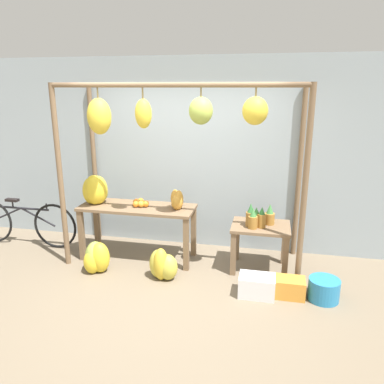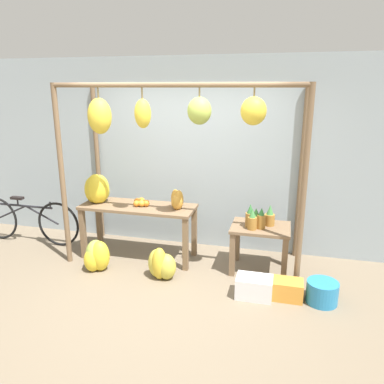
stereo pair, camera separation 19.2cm
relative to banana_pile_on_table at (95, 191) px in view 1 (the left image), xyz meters
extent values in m
plane|color=#756651|center=(1.25, -0.93, -0.96)|extent=(20.00, 20.00, 0.00)
cube|color=#99A8B2|center=(1.25, 0.69, 0.44)|extent=(8.00, 0.08, 2.80)
cylinder|color=brown|center=(-0.29, -0.38, 0.25)|extent=(0.07, 0.07, 2.42)
cylinder|color=brown|center=(2.79, -0.38, 0.25)|extent=(0.07, 0.07, 2.42)
cylinder|color=brown|center=(-0.29, 0.60, 0.25)|extent=(0.07, 0.07, 2.42)
cylinder|color=brown|center=(2.79, 0.60, 0.25)|extent=(0.07, 0.07, 2.42)
cylinder|color=brown|center=(1.25, -0.38, 1.43)|extent=(3.08, 0.06, 0.06)
cylinder|color=brown|center=(0.31, -0.38, 1.34)|extent=(0.02, 0.02, 0.12)
ellipsoid|color=gold|center=(0.31, -0.38, 1.06)|extent=(0.30, 0.27, 0.44)
cylinder|color=brown|center=(0.88, -0.38, 1.34)|extent=(0.02, 0.02, 0.13)
ellipsoid|color=gold|center=(0.88, -0.38, 1.10)|extent=(0.20, 0.18, 0.35)
cylinder|color=brown|center=(1.58, -0.38, 1.35)|extent=(0.02, 0.02, 0.10)
ellipsoid|color=#9EB247|center=(1.58, -0.38, 1.14)|extent=(0.28, 0.25, 0.31)
cylinder|color=brown|center=(2.19, -0.38, 1.35)|extent=(0.02, 0.02, 0.09)
ellipsoid|color=gold|center=(2.19, -0.38, 1.15)|extent=(0.29, 0.26, 0.31)
cube|color=brown|center=(0.61, 0.01, -0.21)|extent=(1.61, 0.58, 0.04)
cube|color=brown|center=(-0.14, -0.23, -0.60)|extent=(0.07, 0.07, 0.73)
cube|color=brown|center=(1.36, -0.23, -0.60)|extent=(0.07, 0.07, 0.73)
cube|color=brown|center=(-0.14, 0.25, -0.60)|extent=(0.07, 0.07, 0.73)
cube|color=brown|center=(1.36, 0.25, -0.60)|extent=(0.07, 0.07, 0.73)
cube|color=brown|center=(2.31, 0.01, -0.36)|extent=(0.75, 0.58, 0.04)
cube|color=brown|center=(1.99, -0.23, -0.67)|extent=(0.07, 0.07, 0.58)
cube|color=brown|center=(2.64, -0.23, -0.67)|extent=(0.07, 0.07, 0.58)
cube|color=brown|center=(1.99, 0.25, -0.67)|extent=(0.07, 0.07, 0.58)
cube|color=brown|center=(2.64, 0.25, -0.67)|extent=(0.07, 0.07, 0.58)
ellipsoid|color=yellow|center=(0.04, 0.00, 0.01)|extent=(0.36, 0.37, 0.41)
ellipsoid|color=#9EB247|center=(0.00, 0.06, -0.04)|extent=(0.30, 0.27, 0.29)
ellipsoid|color=yellow|center=(-0.06, -0.02, 0.00)|extent=(0.27, 0.26, 0.38)
ellipsoid|color=yellow|center=(0.00, -0.03, 0.02)|extent=(0.35, 0.34, 0.42)
sphere|color=orange|center=(0.68, -0.03, -0.15)|extent=(0.09, 0.09, 0.09)
sphere|color=orange|center=(0.66, 0.03, -0.16)|extent=(0.07, 0.07, 0.07)
sphere|color=orange|center=(0.62, 0.04, -0.15)|extent=(0.09, 0.09, 0.09)
sphere|color=orange|center=(0.68, 0.01, -0.15)|extent=(0.09, 0.09, 0.09)
sphere|color=orange|center=(0.74, 0.00, -0.14)|extent=(0.09, 0.09, 0.09)
sphere|color=orange|center=(0.67, -0.02, -0.15)|extent=(0.08, 0.08, 0.08)
sphere|color=orange|center=(0.61, -0.04, -0.15)|extent=(0.09, 0.09, 0.09)
sphere|color=orange|center=(0.58, 0.05, -0.14)|extent=(0.09, 0.09, 0.09)
sphere|color=orange|center=(0.63, 0.01, -0.15)|extent=(0.08, 0.08, 0.08)
sphere|color=orange|center=(0.63, 0.08, -0.14)|extent=(0.10, 0.10, 0.10)
cylinder|color=olive|center=(2.18, -0.05, -0.24)|extent=(0.12, 0.12, 0.19)
cone|color=#337538|center=(2.18, -0.05, -0.09)|extent=(0.08, 0.08, 0.12)
cylinder|color=#A3702D|center=(2.21, -0.13, -0.26)|extent=(0.12, 0.12, 0.16)
cone|color=#428442|center=(2.21, -0.13, -0.12)|extent=(0.08, 0.08, 0.12)
cylinder|color=#A3702D|center=(2.42, 0.07, -0.26)|extent=(0.13, 0.13, 0.15)
cone|color=#428442|center=(2.42, 0.07, -0.12)|extent=(0.09, 0.09, 0.13)
cylinder|color=#A3702D|center=(2.32, -0.07, -0.25)|extent=(0.11, 0.11, 0.18)
cone|color=#337538|center=(2.32, -0.07, -0.11)|extent=(0.08, 0.08, 0.10)
cylinder|color=#B27F38|center=(2.25, -0.04, -0.27)|extent=(0.14, 0.14, 0.14)
cone|color=#428442|center=(2.25, -0.04, -0.14)|extent=(0.10, 0.10, 0.12)
ellipsoid|color=yellow|center=(0.26, -0.53, -0.76)|extent=(0.28, 0.25, 0.42)
ellipsoid|color=#9EB247|center=(0.19, -0.50, -0.76)|extent=(0.26, 0.29, 0.41)
ellipsoid|color=yellow|center=(0.17, -0.58, -0.81)|extent=(0.25, 0.24, 0.32)
ellipsoid|color=gold|center=(1.19, -0.53, -0.79)|extent=(0.33, 0.32, 0.34)
ellipsoid|color=gold|center=(1.08, -0.49, -0.80)|extent=(0.26, 0.24, 0.33)
ellipsoid|color=gold|center=(1.06, -0.51, -0.77)|extent=(0.24, 0.22, 0.38)
ellipsoid|color=gold|center=(1.11, -0.55, -0.75)|extent=(0.23, 0.24, 0.43)
cube|color=silver|center=(2.31, -0.68, -0.84)|extent=(0.42, 0.28, 0.25)
cylinder|color=teal|center=(3.07, -0.61, -0.84)|extent=(0.35, 0.35, 0.26)
torus|color=black|center=(-0.73, 0.06, -0.61)|extent=(0.70, 0.04, 0.70)
cylinder|color=black|center=(-1.28, 0.06, -0.37)|extent=(0.93, 0.03, 0.03)
cylinder|color=black|center=(-1.55, 0.06, -0.49)|extent=(0.56, 0.03, 0.27)
cylinder|color=black|center=(-1.01, 0.06, -0.49)|extent=(0.56, 0.03, 0.27)
cylinder|color=black|center=(-1.41, 0.06, -0.32)|extent=(0.02, 0.02, 0.10)
cube|color=black|center=(-1.41, 0.06, -0.25)|extent=(0.20, 0.08, 0.04)
cylinder|color=black|center=(-0.84, 0.06, -0.32)|extent=(0.02, 0.02, 0.10)
ellipsoid|color=gold|center=(1.21, -0.01, -0.06)|extent=(0.17, 0.17, 0.27)
ellipsoid|color=gold|center=(1.15, 0.04, -0.06)|extent=(0.18, 0.18, 0.26)
ellipsoid|color=gold|center=(1.19, -0.02, -0.09)|extent=(0.22, 0.22, 0.21)
cube|color=orange|center=(2.68, -0.62, -0.85)|extent=(0.38, 0.25, 0.22)
camera|label=1|loc=(2.39, -4.67, 1.41)|focal=35.00mm
camera|label=2|loc=(2.58, -4.63, 1.41)|focal=35.00mm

